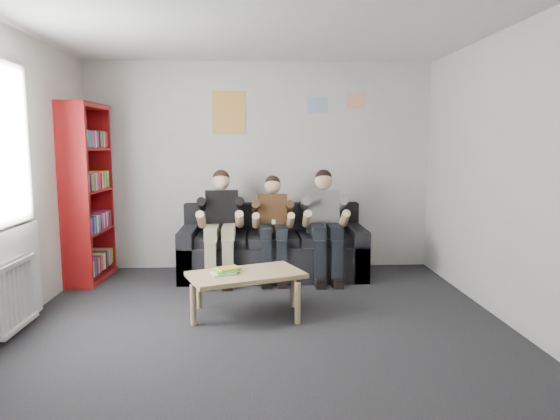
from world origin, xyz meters
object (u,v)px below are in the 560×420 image
at_px(sofa, 273,250).
at_px(bookshelf, 89,193).
at_px(person_middle, 273,227).
at_px(person_right, 325,225).
at_px(person_left, 221,226).
at_px(coffee_table, 246,278).

distance_m(sofa, bookshelf, 2.34).
height_order(person_middle, person_right, person_right).
height_order(sofa, person_middle, person_middle).
relative_size(bookshelf, person_left, 1.59).
distance_m(sofa, person_middle, 0.38).
distance_m(person_left, person_middle, 0.63).
bearing_deg(person_left, coffee_table, -82.99).
xyz_separation_m(sofa, person_right, (0.63, -0.20, 0.35)).
bearing_deg(sofa, person_right, -17.83).
bearing_deg(bookshelf, sofa, 5.49).
bearing_deg(coffee_table, person_middle, 76.79).
distance_m(person_left, person_right, 1.27).
bearing_deg(bookshelf, person_middle, 0.33).
bearing_deg(coffee_table, bookshelf, 143.48).
bearing_deg(bookshelf, person_right, 0.84).
height_order(sofa, coffee_table, sofa).
height_order(bookshelf, person_left, bookshelf).
bearing_deg(coffee_table, sofa, 78.49).
bearing_deg(sofa, person_left, -162.17).
relative_size(person_left, person_middle, 1.06).
bearing_deg(bookshelf, coffee_table, -33.57).
height_order(bookshelf, person_middle, bookshelf).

